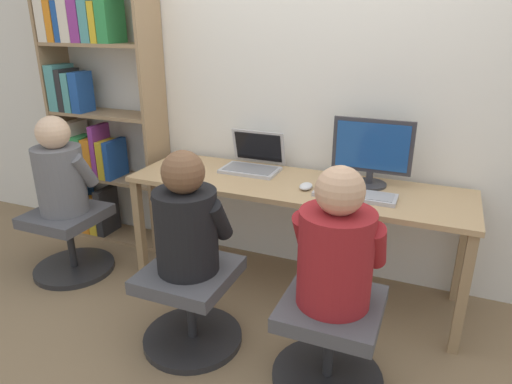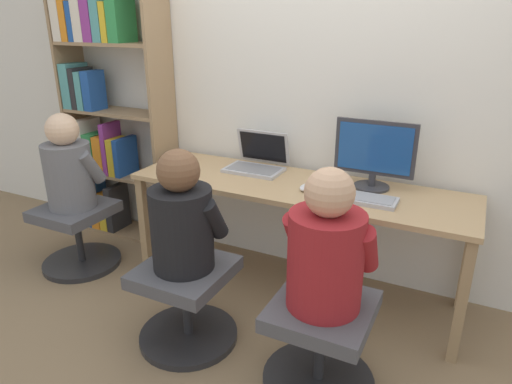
{
  "view_description": "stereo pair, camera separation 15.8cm",
  "coord_description": "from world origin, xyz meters",
  "px_view_note": "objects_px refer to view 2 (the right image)",
  "views": [
    {
      "loc": [
        0.76,
        -2.13,
        1.63
      ],
      "look_at": [
        -0.17,
        0.09,
        0.7
      ],
      "focal_mm": 32.0,
      "sensor_mm": 36.0,
      "label": 1
    },
    {
      "loc": [
        0.9,
        -2.07,
        1.63
      ],
      "look_at": [
        -0.17,
        0.09,
        0.7
      ],
      "focal_mm": 32.0,
      "sensor_mm": 36.0,
      "label": 2
    }
  ],
  "objects_px": {
    "office_chair_left": "(320,341)",
    "person_at_monitor": "(326,250)",
    "desktop_monitor": "(374,155)",
    "bookshelf": "(103,109)",
    "laptop": "(257,162)",
    "office_chair_side": "(78,233)",
    "keyboard": "(355,197)",
    "person_at_laptop": "(182,218)",
    "person_near_shelf": "(68,167)",
    "office_chair_right": "(187,299)"
  },
  "relations": [
    {
      "from": "laptop",
      "to": "office_chair_left",
      "type": "distance_m",
      "value": 1.24
    },
    {
      "from": "office_chair_left",
      "to": "person_at_monitor",
      "type": "distance_m",
      "value": 0.47
    },
    {
      "from": "laptop",
      "to": "office_chair_side",
      "type": "distance_m",
      "value": 1.33
    },
    {
      "from": "office_chair_right",
      "to": "person_at_laptop",
      "type": "height_order",
      "value": "person_at_laptop"
    },
    {
      "from": "desktop_monitor",
      "to": "office_chair_right",
      "type": "height_order",
      "value": "desktop_monitor"
    },
    {
      "from": "desktop_monitor",
      "to": "person_at_laptop",
      "type": "distance_m",
      "value": 1.13
    },
    {
      "from": "person_at_monitor",
      "to": "person_at_laptop",
      "type": "bearing_deg",
      "value": 179.95
    },
    {
      "from": "keyboard",
      "to": "person_near_shelf",
      "type": "height_order",
      "value": "person_near_shelf"
    },
    {
      "from": "office_chair_right",
      "to": "person_near_shelf",
      "type": "distance_m",
      "value": 1.26
    },
    {
      "from": "bookshelf",
      "to": "office_chair_side",
      "type": "bearing_deg",
      "value": -71.95
    },
    {
      "from": "office_chair_left",
      "to": "person_at_laptop",
      "type": "bearing_deg",
      "value": 179.62
    },
    {
      "from": "person_at_monitor",
      "to": "office_chair_side",
      "type": "distance_m",
      "value": 1.94
    },
    {
      "from": "office_chair_side",
      "to": "person_near_shelf",
      "type": "xyz_separation_m",
      "value": [
        0.0,
        0.0,
        0.47
      ]
    },
    {
      "from": "desktop_monitor",
      "to": "person_near_shelf",
      "type": "height_order",
      "value": "desktop_monitor"
    },
    {
      "from": "office_chair_right",
      "to": "laptop",
      "type": "bearing_deg",
      "value": 90.62
    },
    {
      "from": "office_chair_right",
      "to": "bookshelf",
      "type": "bearing_deg",
      "value": 146.23
    },
    {
      "from": "keyboard",
      "to": "person_at_laptop",
      "type": "bearing_deg",
      "value": -138.36
    },
    {
      "from": "laptop",
      "to": "office_chair_side",
      "type": "xyz_separation_m",
      "value": [
        -1.11,
        -0.52,
        -0.52
      ]
    },
    {
      "from": "laptop",
      "to": "office_chair_right",
      "type": "xyz_separation_m",
      "value": [
        0.01,
        -0.85,
        -0.52
      ]
    },
    {
      "from": "person_at_monitor",
      "to": "person_at_laptop",
      "type": "relative_size",
      "value": 1.03
    },
    {
      "from": "laptop",
      "to": "person_at_monitor",
      "type": "xyz_separation_m",
      "value": [
        0.75,
        -0.85,
        -0.05
      ]
    },
    {
      "from": "desktop_monitor",
      "to": "person_at_monitor",
      "type": "distance_m",
      "value": 0.86
    },
    {
      "from": "desktop_monitor",
      "to": "bookshelf",
      "type": "relative_size",
      "value": 0.23
    },
    {
      "from": "person_at_laptop",
      "to": "person_at_monitor",
      "type": "bearing_deg",
      "value": -0.05
    },
    {
      "from": "person_near_shelf",
      "to": "desktop_monitor",
      "type": "bearing_deg",
      "value": 15.34
    },
    {
      "from": "bookshelf",
      "to": "office_chair_left",
      "type": "bearing_deg",
      "value": -23.12
    },
    {
      "from": "person_at_laptop",
      "to": "bookshelf",
      "type": "relative_size",
      "value": 0.32
    },
    {
      "from": "office_chair_left",
      "to": "bookshelf",
      "type": "xyz_separation_m",
      "value": [
        -2.03,
        0.87,
        0.75
      ]
    },
    {
      "from": "desktop_monitor",
      "to": "office_chair_side",
      "type": "distance_m",
      "value": 2.03
    },
    {
      "from": "person_at_laptop",
      "to": "person_near_shelf",
      "type": "height_order",
      "value": "person_near_shelf"
    },
    {
      "from": "office_chair_right",
      "to": "bookshelf",
      "type": "xyz_separation_m",
      "value": [
        -1.3,
        0.87,
        0.75
      ]
    },
    {
      "from": "laptop",
      "to": "person_near_shelf",
      "type": "relative_size",
      "value": 0.57
    },
    {
      "from": "office_chair_side",
      "to": "desktop_monitor",
      "type": "bearing_deg",
      "value": 15.46
    },
    {
      "from": "desktop_monitor",
      "to": "laptop",
      "type": "bearing_deg",
      "value": 179.02
    },
    {
      "from": "office_chair_right",
      "to": "person_at_laptop",
      "type": "bearing_deg",
      "value": 90.0
    },
    {
      "from": "person_near_shelf",
      "to": "keyboard",
      "type": "bearing_deg",
      "value": 9.1
    },
    {
      "from": "office_chair_left",
      "to": "laptop",
      "type": "bearing_deg",
      "value": 131.22
    },
    {
      "from": "keyboard",
      "to": "office_chair_left",
      "type": "height_order",
      "value": "keyboard"
    },
    {
      "from": "office_chair_right",
      "to": "person_near_shelf",
      "type": "height_order",
      "value": "person_near_shelf"
    },
    {
      "from": "person_near_shelf",
      "to": "office_chair_left",
      "type": "bearing_deg",
      "value": -10.09
    },
    {
      "from": "person_at_laptop",
      "to": "bookshelf",
      "type": "xyz_separation_m",
      "value": [
        -1.3,
        0.86,
        0.28
      ]
    },
    {
      "from": "bookshelf",
      "to": "person_near_shelf",
      "type": "distance_m",
      "value": 0.63
    },
    {
      "from": "office_chair_right",
      "to": "bookshelf",
      "type": "distance_m",
      "value": 1.73
    },
    {
      "from": "person_at_laptop",
      "to": "laptop",
      "type": "bearing_deg",
      "value": 90.63
    },
    {
      "from": "office_chair_left",
      "to": "keyboard",
      "type": "bearing_deg",
      "value": 94.01
    },
    {
      "from": "office_chair_side",
      "to": "office_chair_left",
      "type": "bearing_deg",
      "value": -9.97
    },
    {
      "from": "office_chair_left",
      "to": "person_near_shelf",
      "type": "height_order",
      "value": "person_near_shelf"
    },
    {
      "from": "office_chair_side",
      "to": "person_at_laptop",
      "type": "bearing_deg",
      "value": -16.01
    },
    {
      "from": "person_near_shelf",
      "to": "laptop",
      "type": "bearing_deg",
      "value": 25.09
    },
    {
      "from": "person_at_laptop",
      "to": "bookshelf",
      "type": "bearing_deg",
      "value": 146.35
    }
  ]
}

